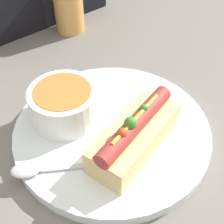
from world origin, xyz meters
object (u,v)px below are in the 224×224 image
at_px(hot_dog, 134,135).
at_px(soup_bowl, 64,103).
at_px(spoon, 41,169).
at_px(drinking_glass, 68,4).

relative_size(hot_dog, soup_bowl, 1.58).
relative_size(hot_dog, spoon, 1.22).
distance_m(spoon, drinking_glass, 0.38).
bearing_deg(spoon, soup_bowl, -108.72).
height_order(hot_dog, spoon, hot_dog).
bearing_deg(soup_bowl, drinking_glass, 54.49).
xyz_separation_m(soup_bowl, drinking_glass, (0.16, 0.23, 0.01)).
relative_size(soup_bowl, drinking_glass, 0.84).
bearing_deg(drinking_glass, soup_bowl, -125.51).
height_order(spoon, drinking_glass, drinking_glass).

